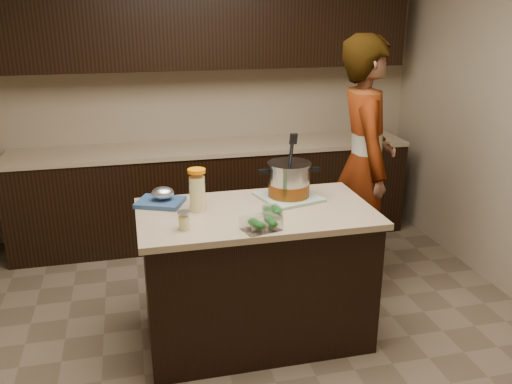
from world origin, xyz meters
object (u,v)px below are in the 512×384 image
at_px(lemonade_pitcher, 197,192).
at_px(person, 364,165).
at_px(stock_pot, 289,182).
at_px(island, 256,275).

relative_size(lemonade_pitcher, person, 0.14).
xyz_separation_m(lemonade_pitcher, person, (1.33, 0.50, -0.06)).
bearing_deg(lemonade_pitcher, stock_pot, 7.75).
distance_m(lemonade_pitcher, person, 1.42).
relative_size(island, stock_pot, 3.60).
distance_m(island, lemonade_pitcher, 0.67).
bearing_deg(island, lemonade_pitcher, 167.09).
bearing_deg(stock_pot, island, -142.71).
height_order(island, lemonade_pitcher, lemonade_pitcher).
distance_m(stock_pot, lemonade_pitcher, 0.62).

